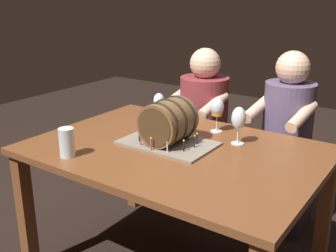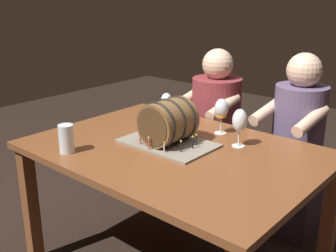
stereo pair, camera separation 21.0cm
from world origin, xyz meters
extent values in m
cube|color=brown|center=(0.00, 0.00, 0.73)|extent=(1.46, 1.03, 0.03)
cube|color=brown|center=(-0.67, -0.46, 0.36)|extent=(0.07, 0.07, 0.71)
cube|color=brown|center=(-0.67, 0.46, 0.36)|extent=(0.07, 0.07, 0.71)
cube|color=brown|center=(0.67, 0.46, 0.36)|extent=(0.07, 0.07, 0.71)
cube|color=gray|center=(-0.06, 0.02, 0.75)|extent=(0.48, 0.31, 0.01)
cylinder|color=brown|center=(-0.06, 0.02, 0.87)|extent=(0.22, 0.24, 0.22)
cylinder|color=#46301B|center=(-0.06, -0.10, 0.87)|extent=(0.20, 0.00, 0.20)
cylinder|color=#46301B|center=(-0.06, 0.14, 0.87)|extent=(0.20, 0.00, 0.20)
torus|color=black|center=(-0.06, -0.06, 0.87)|extent=(0.24, 0.01, 0.24)
torus|color=black|center=(-0.06, 0.02, 0.87)|extent=(0.24, 0.01, 0.24)
torus|color=black|center=(-0.06, 0.10, 0.87)|extent=(0.24, 0.01, 0.24)
cylinder|color=black|center=(0.10, 0.03, 0.79)|extent=(0.01, 0.01, 0.06)
sphere|color=#F9C64C|center=(0.10, 0.03, 0.82)|extent=(0.01, 0.01, 0.01)
cylinder|color=black|center=(0.08, 0.08, 0.78)|extent=(0.01, 0.01, 0.05)
sphere|color=#F9C64C|center=(0.08, 0.08, 0.81)|extent=(0.01, 0.01, 0.01)
cylinder|color=#EAD666|center=(0.03, 0.14, 0.78)|extent=(0.01, 0.01, 0.05)
sphere|color=#F9C64C|center=(0.03, 0.14, 0.81)|extent=(0.01, 0.01, 0.01)
cylinder|color=#D64C47|center=(-0.06, 0.16, 0.78)|extent=(0.01, 0.01, 0.05)
sphere|color=#F9C64C|center=(-0.06, 0.16, 0.81)|extent=(0.01, 0.01, 0.01)
cylinder|color=silver|center=(-0.14, 0.14, 0.79)|extent=(0.01, 0.01, 0.06)
sphere|color=#F9C64C|center=(-0.14, 0.14, 0.82)|extent=(0.01, 0.01, 0.01)
cylinder|color=#EAD666|center=(-0.19, 0.08, 0.78)|extent=(0.01, 0.01, 0.05)
sphere|color=#F9C64C|center=(-0.19, 0.08, 0.81)|extent=(0.01, 0.01, 0.01)
cylinder|color=black|center=(-0.21, 0.03, 0.78)|extent=(0.01, 0.01, 0.05)
sphere|color=#F9C64C|center=(-0.21, 0.03, 0.81)|extent=(0.01, 0.01, 0.01)
cylinder|color=black|center=(-0.19, -0.06, 0.78)|extent=(0.01, 0.01, 0.05)
sphere|color=#F9C64C|center=(-0.19, -0.06, 0.82)|extent=(0.01, 0.01, 0.01)
cylinder|color=#D64C47|center=(-0.15, -0.10, 0.79)|extent=(0.01, 0.01, 0.05)
sphere|color=#F9C64C|center=(-0.15, -0.10, 0.82)|extent=(0.01, 0.01, 0.01)
cylinder|color=#D64C47|center=(-0.06, -0.12, 0.79)|extent=(0.01, 0.01, 0.06)
sphere|color=#F9C64C|center=(-0.06, -0.12, 0.82)|extent=(0.01, 0.01, 0.01)
cylinder|color=silver|center=(0.02, -0.10, 0.78)|extent=(0.01, 0.01, 0.05)
sphere|color=#F9C64C|center=(0.02, -0.10, 0.81)|extent=(0.01, 0.01, 0.01)
cylinder|color=black|center=(0.08, -0.04, 0.78)|extent=(0.01, 0.01, 0.05)
sphere|color=#F9C64C|center=(0.08, -0.04, 0.82)|extent=(0.01, 0.01, 0.01)
cylinder|color=white|center=(0.05, 0.34, 0.75)|extent=(0.07, 0.07, 0.00)
cylinder|color=white|center=(0.05, 0.34, 0.80)|extent=(0.01, 0.01, 0.09)
ellipsoid|color=white|center=(0.05, 0.34, 0.89)|extent=(0.08, 0.08, 0.11)
cylinder|color=#C6842D|center=(0.05, 0.34, 0.87)|extent=(0.06, 0.06, 0.04)
cylinder|color=white|center=(0.24, 0.23, 0.75)|extent=(0.07, 0.07, 0.00)
cylinder|color=white|center=(0.24, 0.23, 0.79)|extent=(0.01, 0.01, 0.08)
ellipsoid|color=white|center=(0.24, 0.23, 0.89)|extent=(0.08, 0.08, 0.12)
cylinder|color=white|center=(-0.35, 0.35, 0.75)|extent=(0.07, 0.07, 0.00)
cylinder|color=white|center=(-0.35, 0.35, 0.79)|extent=(0.01, 0.01, 0.07)
ellipsoid|color=white|center=(-0.35, 0.35, 0.87)|extent=(0.07, 0.07, 0.09)
cylinder|color=beige|center=(-0.35, 0.35, 0.84)|extent=(0.06, 0.06, 0.03)
cylinder|color=white|center=(-0.36, -0.39, 0.82)|extent=(0.08, 0.08, 0.14)
cylinder|color=#C6842D|center=(-0.36, -0.39, 0.79)|extent=(0.07, 0.07, 0.10)
cylinder|color=white|center=(-0.36, -0.39, 0.85)|extent=(0.07, 0.07, 0.01)
cube|color=#4C1B1E|center=(-0.30, 0.82, 0.23)|extent=(0.34, 0.32, 0.45)
cylinder|color=maroon|center=(-0.30, 0.82, 0.70)|extent=(0.36, 0.36, 0.49)
sphere|color=beige|center=(-0.30, 0.82, 1.04)|extent=(0.21, 0.21, 0.21)
cylinder|color=beige|center=(-0.15, 0.68, 0.79)|extent=(0.08, 0.31, 0.14)
cylinder|color=beige|center=(-0.46, 0.69, 0.79)|extent=(0.08, 0.31, 0.14)
cube|color=#372D40|center=(0.30, 0.82, 0.23)|extent=(0.34, 0.32, 0.45)
cylinder|color=#5B4C6B|center=(0.30, 0.82, 0.71)|extent=(0.34, 0.34, 0.53)
sphere|color=beige|center=(0.30, 0.82, 1.07)|extent=(0.21, 0.21, 0.21)
cylinder|color=beige|center=(0.43, 0.67, 0.82)|extent=(0.10, 0.31, 0.14)
cylinder|color=beige|center=(0.15, 0.70, 0.82)|extent=(0.10, 0.31, 0.14)
camera|label=1|loc=(1.09, -1.62, 1.51)|focal=43.70mm
camera|label=2|loc=(1.25, -1.49, 1.51)|focal=43.70mm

